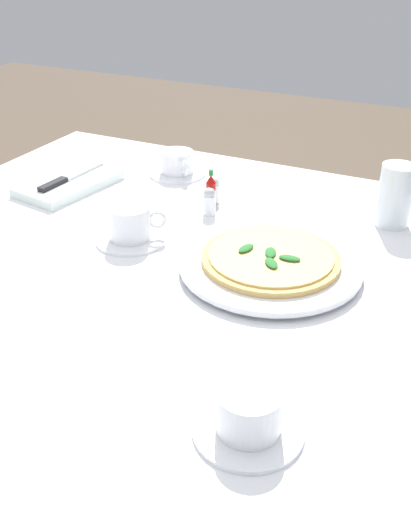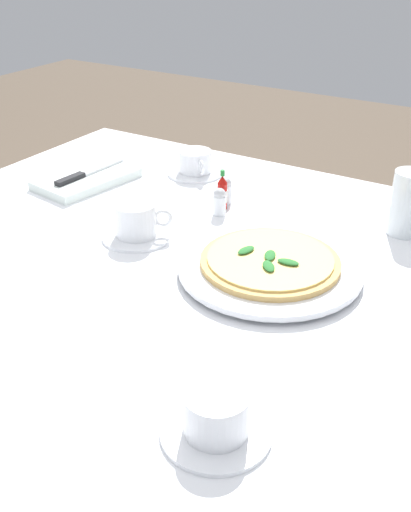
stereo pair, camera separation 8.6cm
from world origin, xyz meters
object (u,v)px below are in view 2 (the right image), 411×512
(pizza, at_px, (270,261))
(coffee_cup_back_corner, at_px, (216,415))
(coffee_cup_center_back, at_px, (195,164))
(dinner_knife, at_px, (87,173))
(napkin_folded, at_px, (87,179))
(water_glass_far_left, at_px, (407,207))
(salt_shaker, at_px, (225,191))
(coffee_cup_right_edge, at_px, (137,222))
(pepper_shaker, at_px, (219,203))
(pizza_plate, at_px, (270,268))
(hot_sauce_bottle, at_px, (222,193))

(pizza, relative_size, coffee_cup_back_corner, 1.78)
(coffee_cup_center_back, height_order, dinner_knife, coffee_cup_center_back)
(coffee_cup_back_corner, relative_size, dinner_knife, 0.66)
(coffee_cup_center_back, xyz_separation_m, napkin_folded, (-0.17, 0.18, -0.02))
(water_glass_far_left, bearing_deg, salt_shaker, 98.88)
(coffee_cup_right_edge, relative_size, salt_shaker, 2.31)
(coffee_cup_right_edge, distance_m, pepper_shaker, 0.18)
(coffee_cup_right_edge, relative_size, pepper_shaker, 2.31)
(napkin_folded, bearing_deg, coffee_cup_back_corner, -119.25)
(salt_shaker, xyz_separation_m, pepper_shaker, (-0.06, -0.02, 0.00))
(pizza, distance_m, coffee_cup_back_corner, 0.37)
(coffee_cup_center_back, height_order, water_glass_far_left, water_glass_far_left)
(pizza, height_order, water_glass_far_left, water_glass_far_left)
(pizza_plate, relative_size, salt_shaker, 5.43)
(coffee_cup_center_back, relative_size, dinner_knife, 0.66)
(pizza_plate, distance_m, coffee_cup_center_back, 0.47)
(coffee_cup_back_corner, xyz_separation_m, hot_sauce_bottle, (0.54, 0.31, 0.01))
(napkin_folded, xyz_separation_m, salt_shaker, (0.07, -0.32, 0.02))
(dinner_knife, bearing_deg, pizza, -101.18)
(pizza_plate, xyz_separation_m, coffee_cup_back_corner, (-0.35, -0.11, 0.02))
(pepper_shaker, bearing_deg, pizza_plate, -129.68)
(pepper_shaker, bearing_deg, dinner_knife, 91.79)
(pizza, xyz_separation_m, pepper_shaker, (0.16, 0.19, 0.00))
(napkin_folded, distance_m, salt_shaker, 0.32)
(hot_sauce_bottle, bearing_deg, coffee_cup_right_edge, 160.52)
(pizza_plate, xyz_separation_m, coffee_cup_right_edge, (-0.01, 0.27, 0.02))
(dinner_knife, bearing_deg, salt_shaker, -73.71)
(napkin_folded, xyz_separation_m, pepper_shaker, (0.01, -0.34, 0.02))
(coffee_cup_center_back, bearing_deg, napkin_folded, 134.67)
(coffee_cup_center_back, bearing_deg, pizza, -132.35)
(coffee_cup_back_corner, height_order, pepper_shaker, coffee_cup_back_corner)
(pizza_plate, distance_m, water_glass_far_left, 0.31)
(water_glass_far_left, xyz_separation_m, pepper_shaker, (-0.11, 0.34, -0.03))
(coffee_cup_back_corner, distance_m, water_glass_far_left, 0.62)
(pizza, relative_size, napkin_folded, 0.98)
(pepper_shaker, bearing_deg, coffee_cup_back_corner, -149.92)
(coffee_cup_center_back, height_order, napkin_folded, coffee_cup_center_back)
(coffee_cup_back_corner, relative_size, napkin_folded, 0.55)
(water_glass_far_left, relative_size, pepper_shaker, 2.16)
(coffee_cup_right_edge, distance_m, napkin_folded, 0.30)
(pizza_plate, relative_size, hot_sauce_bottle, 3.68)
(pizza, bearing_deg, coffee_cup_back_corner, -163.22)
(coffee_cup_center_back, distance_m, coffee_cup_back_corner, 0.81)
(coffee_cup_right_edge, distance_m, salt_shaker, 0.23)
(coffee_cup_center_back, relative_size, water_glass_far_left, 1.07)
(hot_sauce_bottle, relative_size, salt_shaker, 1.48)
(coffee_cup_right_edge, height_order, hot_sauce_bottle, hot_sauce_bottle)
(coffee_cup_back_corner, bearing_deg, pepper_shaker, 30.08)
(pizza, bearing_deg, pepper_shaker, 50.29)
(coffee_cup_right_edge, bearing_deg, hot_sauce_bottle, -19.48)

